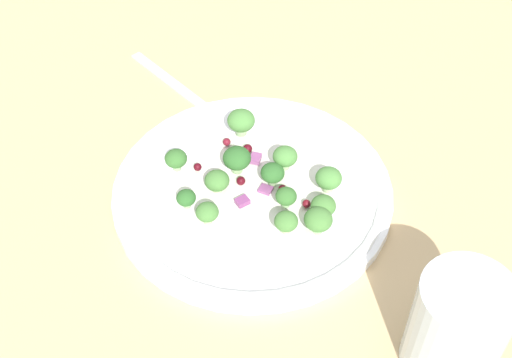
{
  "coord_description": "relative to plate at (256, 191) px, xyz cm",
  "views": [
    {
      "loc": [
        19.25,
        -41.52,
        52.83
      ],
      "look_at": [
        0.38,
        1.24,
        2.7
      ],
      "focal_mm": 48.2,
      "sensor_mm": 36.0,
      "label": 1
    }
  ],
  "objects": [
    {
      "name": "plate",
      "position": [
        0.0,
        0.0,
        0.0
      ],
      "size": [
        28.47,
        28.47,
        1.7
      ],
      "color": "white",
      "rests_on": "ground_plane"
    },
    {
      "name": "broccoli_floret_0",
      "position": [
        7.4,
        -0.73,
        1.93
      ],
      "size": [
        2.47,
        2.47,
        2.5
      ],
      "color": "#9EC684",
      "rests_on": "plate"
    },
    {
      "name": "cranberry_4",
      "position": [
        -6.4,
        -0.36,
        1.22
      ],
      "size": [
        0.84,
        0.84,
        0.84
      ],
      "primitive_type": "sphere",
      "color": "#4C0A14",
      "rests_on": "plate"
    },
    {
      "name": "cranberry_0",
      "position": [
        2.59,
        0.7,
        0.87
      ],
      "size": [
        0.8,
        0.8,
        0.8
      ],
      "primitive_type": "sphere",
      "color": "maroon",
      "rests_on": "plate"
    },
    {
      "name": "onion_bit_1",
      "position": [
        -1.57,
        3.45,
        0.94
      ],
      "size": [
        1.3,
        1.49,
        0.56
      ],
      "primitive_type": "cube",
      "rotation": [
        0.0,
        0.0,
        0.17
      ],
      "color": "#934C84",
      "rests_on": "plate"
    },
    {
      "name": "broccoli_floret_10",
      "position": [
        -4.46,
        6.18,
        2.88
      ],
      "size": [
        2.96,
        2.96,
        3.0
      ],
      "color": "#9EC684",
      "rests_on": "plate"
    },
    {
      "name": "onion_bit_2",
      "position": [
        -0.65,
        -2.48,
        0.87
      ],
      "size": [
        1.56,
        1.63,
        0.56
      ],
      "primitive_type": "cube",
      "rotation": [
        0.0,
        0.0,
        0.99
      ],
      "color": "#843D75",
      "rests_on": "plate"
    },
    {
      "name": "onion_bit_0",
      "position": [
        1.04,
        0.04,
        0.64
      ],
      "size": [
        1.32,
        1.18,
        0.47
      ],
      "primitive_type": "cube",
      "rotation": [
        0.0,
        0.0,
        3.11
      ],
      "color": "#934C84",
      "rests_on": "plate"
    },
    {
      "name": "broccoli_floret_4",
      "position": [
        -2.54,
        0.99,
        2.77
      ],
      "size": [
        2.86,
        2.86,
        2.9
      ],
      "color": "#9EC684",
      "rests_on": "plate"
    },
    {
      "name": "cranberry_1",
      "position": [
        -5.32,
        4.32,
        1.1
      ],
      "size": [
        0.84,
        0.84,
        0.84
      ],
      "primitive_type": "sphere",
      "color": "maroon",
      "rests_on": "plate"
    },
    {
      "name": "cranberry_3",
      "position": [
        -1.68,
        0.01,
        0.83
      ],
      "size": [
        0.92,
        0.92,
        0.92
      ],
      "primitive_type": "sphere",
      "color": "#4C0A14",
      "rests_on": "plate"
    },
    {
      "name": "broccoli_floret_11",
      "position": [
        -3.42,
        -1.88,
        1.91
      ],
      "size": [
        2.5,
        2.5,
        2.53
      ],
      "color": "#ADD18E",
      "rests_on": "plate"
    },
    {
      "name": "cranberry_5",
      "position": [
        -2.88,
        4.34,
        1.03
      ],
      "size": [
        0.99,
        0.99,
        0.99
      ],
      "primitive_type": "sphere",
      "color": "#4C0A14",
      "rests_on": "plate"
    },
    {
      "name": "broccoli_floret_1",
      "position": [
        -5.13,
        -5.18,
        1.97
      ],
      "size": [
        1.93,
        1.93,
        1.96
      ],
      "color": "#8EB77A",
      "rests_on": "plate"
    },
    {
      "name": "broccoli_floret_5",
      "position": [
        1.76,
        3.32,
        2.65
      ],
      "size": [
        2.53,
        2.53,
        2.56
      ],
      "color": "#9EC684",
      "rests_on": "plate"
    },
    {
      "name": "ground_plane",
      "position": [
        -0.38,
        -1.24,
        -1.86
      ],
      "size": [
        180.0,
        180.0,
        2.0
      ],
      "primitive_type": "cube",
      "color": "tan"
    },
    {
      "name": "dressing_pool",
      "position": [
        0.0,
        0.0,
        0.44
      ],
      "size": [
        16.51,
        16.51,
        0.2
      ],
      "primitive_type": "cylinder",
      "color": "white",
      "rests_on": "plate"
    },
    {
      "name": "broccoli_floret_2",
      "position": [
        -2.46,
        -5.95,
        1.94
      ],
      "size": [
        2.23,
        2.23,
        2.26
      ],
      "color": "#ADD18E",
      "rests_on": "plate"
    },
    {
      "name": "broccoli_floret_9",
      "position": [
        -8.34,
        -1.27,
        2.43
      ],
      "size": [
        2.3,
        2.3,
        2.33
      ],
      "color": "#8EB77A",
      "rests_on": "plate"
    },
    {
      "name": "onion_bit_3",
      "position": [
        -3.45,
        -1.38,
        0.75
      ],
      "size": [
        1.24,
        1.36,
        0.55
      ],
      "primitive_type": "cube",
      "rotation": [
        0.0,
        0.0,
        2.74
      ],
      "color": "#934C84",
      "rests_on": "plate"
    },
    {
      "name": "fork",
      "position": [
        -14.0,
        11.51,
        -0.61
      ],
      "size": [
        17.76,
        9.12,
        0.5
      ],
      "color": "silver",
      "rests_on": "ground_plane"
    },
    {
      "name": "broccoli_floret_6",
      "position": [
        1.28,
        1.22,
        2.03
      ],
      "size": [
        2.43,
        2.43,
        2.46
      ],
      "color": "#8EB77A",
      "rests_on": "plate"
    },
    {
      "name": "water_glass",
      "position": [
        21.97,
        -10.33,
        4.18
      ],
      "size": [
        7.63,
        7.63,
        10.08
      ],
      "primitive_type": "cylinder",
      "color": "silver",
      "rests_on": "ground_plane"
    },
    {
      "name": "broccoli_floret_3",
      "position": [
        6.75,
        2.51,
        2.37
      ],
      "size": [
        2.65,
        2.65,
        2.68
      ],
      "color": "#ADD18E",
      "rests_on": "plate"
    },
    {
      "name": "broccoli_floret_8",
      "position": [
        5.02,
        -4.41,
        2.49
      ],
      "size": [
        2.26,
        2.26,
        2.29
      ],
      "color": "#ADD18E",
      "rests_on": "plate"
    },
    {
      "name": "broccoli_floret_12",
      "position": [
        7.57,
        -2.6,
        2.01
      ],
      "size": [
        2.73,
        2.73,
        2.77
      ],
      "color": "#8EB77A",
      "rests_on": "plate"
    },
    {
      "name": "cranberry_2",
      "position": [
        5.56,
        -0.32,
        1.01
      ],
      "size": [
        0.83,
        0.83,
        0.83
      ],
      "primitive_type": "sphere",
      "color": "maroon",
      "rests_on": "plate"
    },
    {
      "name": "broccoli_floret_7",
      "position": [
        3.74,
        -1.12,
        2.17
      ],
      "size": [
        2.1,
        2.1,
        2.13
      ],
      "color": "#8EB77A",
      "rests_on": "plate"
    }
  ]
}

